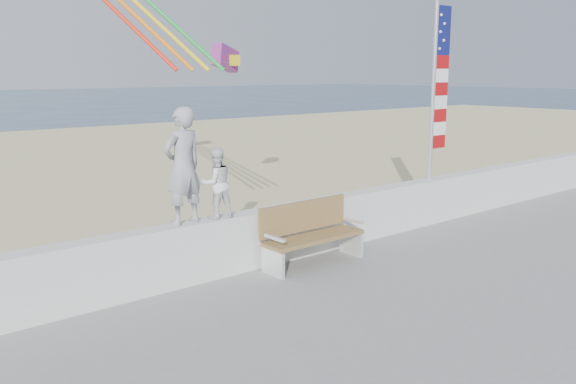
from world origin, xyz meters
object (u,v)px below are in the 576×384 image
child (216,183)px  flag (437,84)px  bench (310,233)px  adult (183,166)px

child → flag: 5.45m
bench → flag: size_ratio=0.51×
bench → flag: 4.45m
flag → child: bearing=180.0°
adult → bench: size_ratio=0.94×
adult → child: size_ratio=1.60×
adult → flag: bearing=172.8°
bench → adult: bearing=167.4°
child → bench: (1.49, -0.45, -0.92)m
child → flag: (5.27, -0.00, 1.39)m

